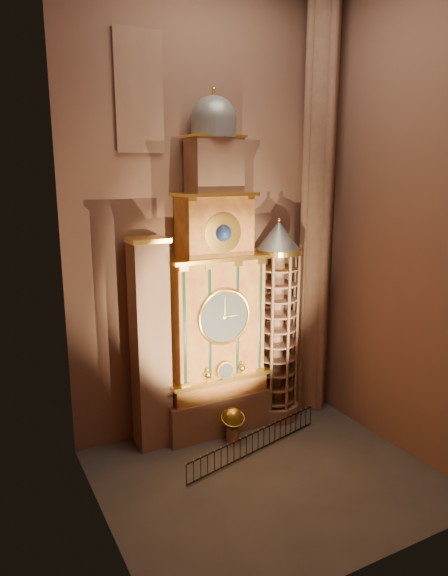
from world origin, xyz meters
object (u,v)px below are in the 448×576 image
stair_turret (277,324)px  celestial_globe (233,421)px  portrait_tower (150,344)px  iron_railing (255,442)px  astronomical_clock (215,304)px

stair_turret → celestial_globe: stair_turret is taller
portrait_tower → iron_railing: size_ratio=1.28×
stair_turret → iron_railing: stair_turret is taller
portrait_tower → iron_railing: portrait_tower is taller
celestial_globe → iron_railing: celestial_globe is taller
astronomical_clock → celestial_globe: astronomical_clock is taller
portrait_tower → celestial_globe: (3.58, -1.58, -4.11)m
celestial_globe → portrait_tower: bearing=156.2°
stair_turret → iron_railing: size_ratio=1.35×
astronomical_clock → celestial_globe: size_ratio=9.59×
portrait_tower → stair_turret: size_ratio=0.94×
iron_railing → celestial_globe: bearing=105.0°
astronomical_clock → stair_turret: bearing=-4.3°
astronomical_clock → stair_turret: (3.50, -0.26, -1.41)m
astronomical_clock → celestial_globe: 5.85m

